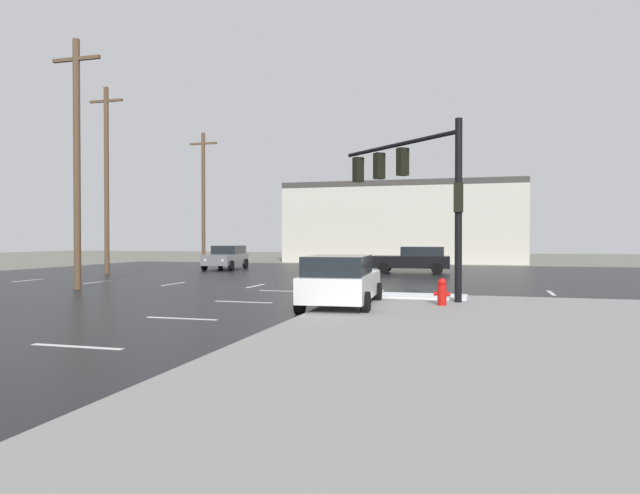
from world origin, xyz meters
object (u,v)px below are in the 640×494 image
Objects in this scene: sedan_grey at (227,257)px; utility_pole_mid at (77,159)px; traffic_signal_mast at (415,180)px; sedan_black at (414,259)px; utility_pole_distant at (203,197)px; fire_hydrant at (442,292)px; sedan_white at (341,281)px; utility_pole_far at (107,177)px.

sedan_grey is 16.16m from utility_pole_mid.
sedan_black is (-1.68, 14.77, -3.21)m from traffic_signal_mast.
utility_pole_mid is 19.79m from utility_pole_distant.
fire_hydrant is 2.97m from sedan_white.
sedan_white is 0.99× the size of sedan_grey.
traffic_signal_mast is 0.56× the size of utility_pole_distant.
utility_pole_mid is 0.92× the size of utility_pole_far.
sedan_white is 22.74m from sedan_grey.
utility_pole_distant is at bearing 130.67° from fire_hydrant.
utility_pole_distant is at bearing -20.57° from sedan_black.
traffic_signal_mast is at bearing -1.53° from utility_pole_mid.
traffic_signal_mast reaches higher than sedan_black.
sedan_white is 0.46× the size of utility_pole_mid.
utility_pole_far is at bearing -44.20° from sedan_grey.
sedan_white is at bearing -165.11° from fire_hydrant.
sedan_grey is (-15.32, 18.27, 0.32)m from fire_hydrant.
sedan_black is at bearing -16.85° from utility_pole_distant.
sedan_grey is (-12.46, 19.03, 0.00)m from sedan_white.
utility_pole_far reaches higher than traffic_signal_mast.
utility_pole_mid is (-13.65, 0.37, 1.23)m from traffic_signal_mast.
traffic_signal_mast is 7.08× the size of fire_hydrant.
utility_pole_mid is at bearing 169.46° from fire_hydrant.
traffic_signal_mast is 1.21× the size of sedan_black.
utility_pole_far is 1.10× the size of utility_pole_distant.
sedan_white is at bearing 103.38° from traffic_signal_mast.
utility_pole_mid is at bearing 41.78° from traffic_signal_mast.
utility_pole_far is at bearing 12.24° from sedan_black.
sedan_black is 19.25m from utility_pole_mid.
fire_hydrant is 15.69m from utility_pole_mid.
traffic_signal_mast is 15.21m from sedan_black.
fire_hydrant is 23.84m from sedan_grey.
sedan_white is at bearing 27.47° from sedan_grey.
fire_hydrant is 0.17× the size of sedan_grey.
fire_hydrant is at bearing -10.54° from utility_pole_mid.
utility_pole_mid reaches higher than sedan_black.
traffic_signal_mast reaches higher than sedan_white.
utility_pole_mid is at bearing -3.49° from sedan_grey.
sedan_white is 13.13m from utility_pole_mid.
traffic_signal_mast reaches higher than sedan_grey.
traffic_signal_mast is 21.60m from sedan_grey.
fire_hydrant is at bearing 95.32° from sedan_black.
utility_pole_far is at bearing 148.91° from fire_hydrant.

